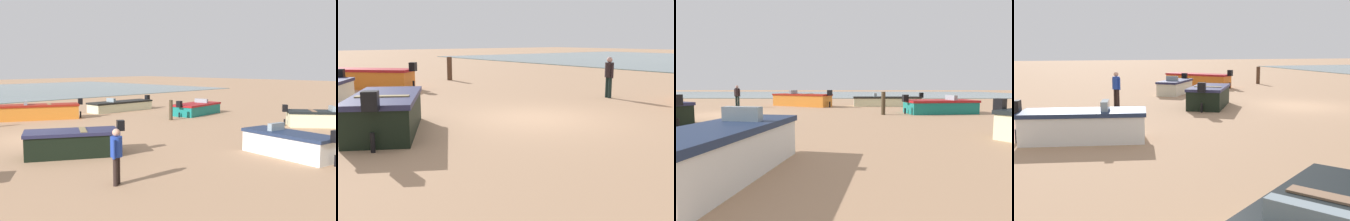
{
  "view_description": "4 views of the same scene",
  "coord_description": "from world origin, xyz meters",
  "views": [
    {
      "loc": [
        9.01,
        17.07,
        3.37
      ],
      "look_at": [
        -4.7,
        3.66,
        1.22
      ],
      "focal_mm": 42.74,
      "sensor_mm": 36.0,
      "label": 1
    },
    {
      "loc": [
        -8.56,
        7.73,
        2.29
      ],
      "look_at": [
        -1.24,
        2.08,
        0.64
      ],
      "focal_mm": 42.56,
      "sensor_mm": 36.0,
      "label": 2
    },
    {
      "loc": [
        -6.82,
        14.58,
        1.59
      ],
      "look_at": [
        -6.72,
        8.07,
        0.98
      ],
      "focal_mm": 28.57,
      "sensor_mm": 36.0,
      "label": 3
    },
    {
      "loc": [
        -16.3,
        10.4,
        2.66
      ],
      "look_at": [
        -4.14,
        6.93,
        0.7
      ],
      "focal_mm": 42.35,
      "sensor_mm": 36.0,
      "label": 4
    }
  ],
  "objects": [
    {
      "name": "boat_white_2",
      "position": [
        -4.64,
        10.04,
        0.47
      ],
      "size": [
        1.95,
        3.93,
        1.22
      ],
      "rotation": [
        0.0,
        0.0,
        2.97
      ],
      "color": "silver",
      "rests_on": "ground"
    },
    {
      "name": "boat_orange_5",
      "position": [
        -3.22,
        -6.19,
        0.49
      ],
      "size": [
        4.92,
        3.43,
        1.27
      ],
      "rotation": [
        0.0,
        0.0,
        4.25
      ],
      "color": "orange",
      "rests_on": "ground"
    },
    {
      "name": "boat_teal_3",
      "position": [
        -12.11,
        -0.85,
        0.4
      ],
      "size": [
        4.29,
        2.29,
        1.09
      ],
      "rotation": [
        0.0,
        0.0,
        1.71
      ],
      "color": "#167770",
      "rests_on": "ground"
    },
    {
      "name": "tidal_water",
      "position": [
        0.0,
        -36.0,
        0.03
      ],
      "size": [
        80.0,
        36.0,
        0.06
      ],
      "primitive_type": "cube",
      "color": "gray",
      "rests_on": "ground"
    },
    {
      "name": "beach_walker_foreground",
      "position": [
        1.41,
        -5.11,
        0.95
      ],
      "size": [
        0.53,
        0.43,
        1.62
      ],
      "rotation": [
        0.0,
        0.0,
        5.95
      ],
      "color": "black",
      "rests_on": "ground"
    },
    {
      "name": "mooring_post_near_water",
      "position": [
        -8.75,
        -0.05,
        0.63
      ],
      "size": [
        0.23,
        0.23,
        1.26
      ],
      "primitive_type": "cylinder",
      "color": "#423524",
      "rests_on": "ground"
    },
    {
      "name": "boat_cream_6",
      "position": [
        -9.82,
        -6.3,
        0.38
      ],
      "size": [
        5.42,
        1.55,
        1.05
      ],
      "rotation": [
        0.0,
        0.0,
        4.7
      ],
      "color": "beige",
      "rests_on": "ground"
    },
    {
      "name": "ground_plane",
      "position": [
        0.0,
        0.0,
        0.0
      ],
      "size": [
        160.0,
        160.0,
        0.0
      ],
      "primitive_type": "plane",
      "color": "tan"
    }
  ]
}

